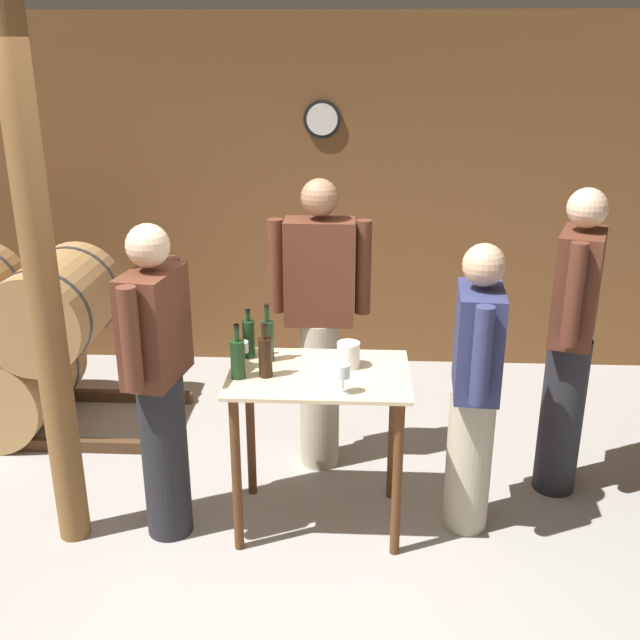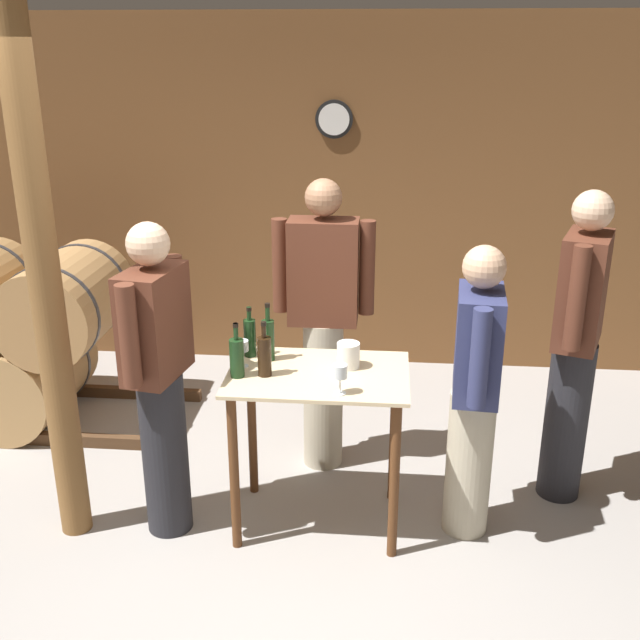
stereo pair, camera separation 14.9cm
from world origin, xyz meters
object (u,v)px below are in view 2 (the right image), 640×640
wine_bottle_center (268,338)px  wine_glass_near_center (340,372)px  person_visitor_near_door (576,343)px  wine_bottle_far_left (237,357)px  person_visitor_with_scarf (159,377)px  wooden_post (46,292)px  wine_bottle_left (250,336)px  person_visitor_bearded (323,321)px  person_host (475,389)px  ice_bucket (348,355)px  wine_glass_near_left (242,347)px  wine_bottle_right (264,355)px

wine_bottle_center → wine_glass_near_center: 0.55m
wine_bottle_center → person_visitor_near_door: size_ratio=0.18×
wine_bottle_far_left → person_visitor_with_scarf: (-0.40, -0.04, -0.11)m
wooden_post → wine_bottle_left: bearing=22.0°
person_visitor_near_door → person_visitor_bearded: bearing=170.9°
person_visitor_with_scarf → person_visitor_near_door: size_ratio=0.95×
wine_bottle_far_left → person_visitor_near_door: person_visitor_near_door is taller
wine_bottle_center → person_visitor_bearded: size_ratio=0.18×
wine_bottle_left → person_host: 1.20m
wine_bottle_far_left → person_visitor_with_scarf: bearing=-174.0°
ice_bucket → wine_bottle_left: bearing=169.0°
wine_bottle_far_left → wine_glass_near_center: size_ratio=1.90×
person_host → person_visitor_bearded: size_ratio=0.89×
person_host → person_visitor_bearded: person_visitor_bearded is taller
person_host → person_visitor_bearded: bearing=143.2°
person_visitor_bearded → wooden_post: bearing=-147.5°
wine_glass_near_center → ice_bucket: 0.32m
wooden_post → person_host: 2.17m
wine_bottle_far_left → wine_glass_near_left: size_ratio=1.97×
wine_bottle_far_left → wine_bottle_center: bearing=61.2°
wine_glass_near_left → wine_glass_near_center: size_ratio=0.96×
person_visitor_with_scarf → wine_glass_near_center: bearing=-6.8°
wine_glass_near_left → person_visitor_with_scarf: size_ratio=0.09×
wine_bottle_far_left → person_host: 1.21m
wine_bottle_left → person_visitor_near_door: (1.75, 0.21, -0.06)m
wine_bottle_left → person_visitor_bearded: (0.36, 0.44, -0.06)m
wine_bottle_far_left → wine_glass_near_left: wine_bottle_far_left is taller
wine_bottle_left → person_visitor_bearded: person_visitor_bearded is taller
wine_bottle_left → person_visitor_with_scarf: (-0.41, -0.31, -0.11)m
wine_bottle_right → person_host: (1.06, 0.06, -0.17)m
wine_bottle_left → ice_bucket: size_ratio=2.07×
wine_bottle_far_left → person_visitor_near_door: (1.77, 0.48, -0.06)m
wooden_post → person_host: bearing=5.3°
wine_bottle_far_left → wine_bottle_left: bearing=86.3°
person_host → wine_glass_near_center: bearing=-160.1°
wine_glass_near_left → person_host: bearing=-1.6°
wine_bottle_right → ice_bucket: 0.44m
wine_bottle_far_left → wine_bottle_right: (0.14, 0.03, 0.00)m
wine_bottle_far_left → wine_bottle_left: wine_bottle_far_left is taller
wine_bottle_right → wooden_post: bearing=-172.9°
wooden_post → wine_bottle_left: size_ratio=9.75×
wine_bottle_center → person_visitor_near_door: (1.65, 0.26, -0.07)m
wine_bottle_right → person_visitor_with_scarf: 0.55m
wine_bottle_right → wine_glass_near_center: 0.43m
wine_glass_near_center → person_visitor_near_door: (1.24, 0.63, -0.06)m
wine_glass_near_left → ice_bucket: size_ratio=1.08×
wine_bottle_right → wine_bottle_far_left: bearing=-169.4°
wine_glass_near_center → wine_bottle_right: bearing=155.7°
wine_bottle_left → person_visitor_with_scarf: 0.53m
wine_bottle_center → wine_glass_near_left: wine_bottle_center is taller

